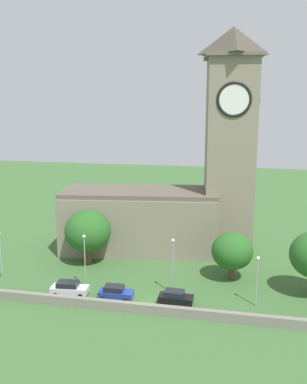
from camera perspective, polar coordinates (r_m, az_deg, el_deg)
The scene contains 12 objects.
ground_plane at distance 66.17m, azimuth 2.10°, elevation -9.18°, with size 200.00×200.00×0.00m, color #3D6633.
church at distance 67.69m, azimuth 3.16°, elevation 0.52°, with size 32.01×13.84×35.11m.
quay_barrier at distance 50.22m, azimuth -1.35°, elevation -15.62°, with size 57.92×0.70×1.21m, color gray.
car_white at distance 55.41m, azimuth -11.42°, elevation -12.75°, with size 4.86×2.57×1.80m.
car_blue at distance 53.41m, azimuth -5.22°, elevation -13.52°, with size 4.30×2.22×1.83m.
car_black at distance 52.20m, azimuth 3.02°, elevation -14.17°, with size 4.22×2.24×1.74m.
streetlamp_west_end at distance 61.61m, azimuth -20.22°, elevation -7.05°, with size 0.44×0.44×6.81m.
streetlamp_west_mid at distance 55.34m, azimuth -9.38°, elevation -8.24°, with size 0.44×0.44×7.40m.
streetlamp_central at distance 53.11m, azimuth 2.65°, elevation -8.95°, with size 0.44×0.44×7.41m.
streetlamp_east_mid at distance 51.84m, azimuth 13.98°, elevation -10.63°, with size 0.44×0.44×6.27m.
tree_churchyard at distance 63.84m, azimuth -8.95°, elevation -5.30°, with size 6.94×6.94×8.22m.
tree_riverside_east at distance 58.67m, azimuth 10.68°, elevation -7.93°, with size 5.66×5.66×6.68m.
Camera 1 is at (10.08, -45.89, 23.85)m, focal length 39.09 mm.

